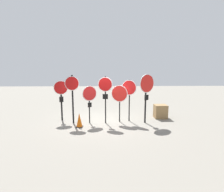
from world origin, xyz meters
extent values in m
plane|color=gray|center=(0.00, 0.00, 0.00)|extent=(40.00, 40.00, 0.00)
cylinder|color=black|center=(-2.31, 0.32, 1.00)|extent=(0.09, 0.09, 1.99)
cylinder|color=white|center=(-2.29, 0.26, 1.83)|extent=(0.73, 0.23, 0.76)
cylinder|color=#AD0F0F|center=(-2.28, 0.24, 1.83)|extent=(0.67, 0.22, 0.70)
cube|color=black|center=(-2.29, 0.26, 1.19)|extent=(0.22, 0.08, 0.30)
cylinder|color=black|center=(-1.57, -0.25, 1.26)|extent=(0.08, 0.08, 2.52)
cylinder|color=white|center=(-1.57, -0.32, 2.10)|extent=(0.73, 0.04, 0.73)
cylinder|color=#AD0F0F|center=(-1.57, -0.33, 2.10)|extent=(0.67, 0.04, 0.67)
cylinder|color=black|center=(-0.73, -0.25, 0.99)|extent=(0.06, 0.06, 1.98)
cylinder|color=white|center=(-0.70, -0.30, 1.58)|extent=(0.70, 0.39, 0.78)
cylinder|color=red|center=(-0.69, -0.31, 1.58)|extent=(0.64, 0.36, 0.72)
cube|color=black|center=(-0.70, -0.30, 0.98)|extent=(0.19, 0.12, 0.24)
cylinder|color=black|center=(0.12, -0.30, 1.23)|extent=(0.06, 0.06, 2.47)
cylinder|color=white|center=(0.11, -0.35, 2.05)|extent=(0.73, 0.15, 0.74)
cylinder|color=#AD0F0F|center=(0.10, -0.37, 2.05)|extent=(0.67, 0.14, 0.68)
cube|color=black|center=(0.11, -0.35, 1.42)|extent=(0.27, 0.07, 0.26)
cylinder|color=black|center=(0.87, -0.04, 0.97)|extent=(0.06, 0.06, 1.93)
cylinder|color=white|center=(0.85, -0.09, 1.54)|extent=(0.83, 0.34, 0.88)
cylinder|color=red|center=(0.84, -0.10, 1.54)|extent=(0.77, 0.32, 0.82)
cylinder|color=black|center=(1.40, 0.07, 1.13)|extent=(0.06, 0.06, 2.26)
cylinder|color=white|center=(1.38, 0.02, 1.84)|extent=(0.73, 0.39, 0.81)
cylinder|color=red|center=(1.37, 0.01, 1.84)|extent=(0.68, 0.36, 0.75)
cylinder|color=black|center=(2.20, -0.29, 1.26)|extent=(0.09, 0.09, 2.51)
cylinder|color=white|center=(2.23, -0.35, 2.09)|extent=(0.82, 0.52, 0.95)
cylinder|color=red|center=(2.24, -0.36, 2.09)|extent=(0.77, 0.48, 0.89)
cube|color=black|center=(2.23, -0.35, 1.36)|extent=(0.24, 0.16, 0.27)
cube|color=black|center=(-1.17, -0.87, 0.01)|extent=(0.34, 0.34, 0.02)
cone|color=#E05B0C|center=(-1.17, -0.87, 0.36)|extent=(0.28, 0.28, 0.69)
cube|color=olive|center=(3.30, 0.60, 0.39)|extent=(0.70, 0.62, 0.77)
camera|label=1|loc=(0.17, -9.17, 2.81)|focal=28.00mm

